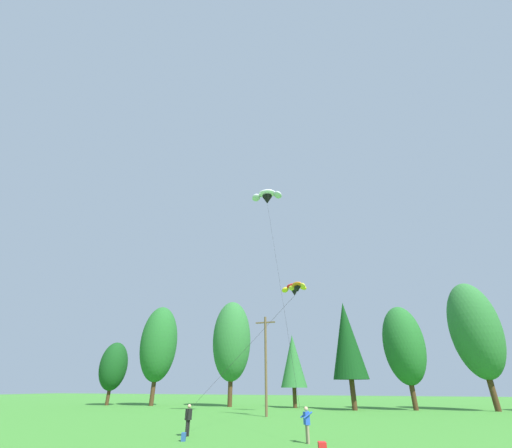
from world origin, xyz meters
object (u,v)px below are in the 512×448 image
Objects in this scene: parafoil_kite_far_orange at (297,287)px; backpack at (184,437)px; kite_flyer_near at (188,417)px; parafoil_kite_high_red_yellow at (294,289)px; picnic_cooler at (322,446)px; kite_flyer_mid at (307,421)px; utility_pole at (266,361)px; parafoil_kite_mid_white at (267,197)px.

backpack is (-3.93, -14.11, -11.73)m from parafoil_kite_far_orange.
kite_flyer_near is 4.23× the size of backpack.
parafoil_kite_high_red_yellow is at bearing 80.67° from kite_flyer_near.
backpack reaches higher than picnic_cooler.
backpack is at bearing -168.23° from kite_flyer_mid.
kite_flyer_near is 3.25× the size of picnic_cooler.
utility_pole is at bearing 114.54° from kite_flyer_mid.
parafoil_kite_mid_white reaches higher than kite_flyer_near.
kite_flyer_near is at bearing -91.56° from utility_pole.
backpack is at bearing 71.50° from picnic_cooler.
picnic_cooler is (3.68, -14.53, -11.76)m from parafoil_kite_far_orange.
utility_pole is at bearing -125.62° from parafoil_kite_high_red_yellow.
kite_flyer_near is 0.07× the size of parafoil_kite_mid_white.
backpack is (0.73, -1.69, -0.79)m from kite_flyer_near.
kite_flyer_near is (-0.40, -14.82, -4.05)m from utility_pole.
utility_pole is 5.65× the size of kite_flyer_mid.
parafoil_kite_high_red_yellow is 1.46× the size of parafoil_kite_far_orange.
utility_pole is 18.36× the size of picnic_cooler.
kite_flyer_mid is 0.13× the size of parafoil_kite_far_orange.
parafoil_kite_mid_white is at bearing 82.85° from kite_flyer_near.
parafoil_kite_mid_white is at bearing -27.77° from backpack.
kite_flyer_mid is 4.23× the size of backpack.
parafoil_kite_high_red_yellow reaches higher than kite_flyer_near.
parafoil_kite_high_red_yellow is at bearing 102.81° from kite_flyer_mid.
parafoil_kite_high_red_yellow is 6.46m from parafoil_kite_far_orange.
parafoil_kite_mid_white is at bearing -64.22° from utility_pole.
utility_pole is 18.69m from parafoil_kite_mid_white.
parafoil_kite_far_orange is 25.33× the size of picnic_cooler.
picnic_cooler is at bearing -75.81° from parafoil_kite_far_orange.
kite_flyer_mid is at bearing -65.46° from utility_pole.
utility_pole is 23.86× the size of backpack.
parafoil_kite_far_orange reaches higher than picnic_cooler.
parafoil_kite_mid_white reaches higher than backpack.
parafoil_kite_mid_white is 56.97× the size of backpack.
utility_pole is 8.45m from parafoil_kite_far_orange.
parafoil_kite_high_red_yellow is at bearing 104.96° from parafoil_kite_far_orange.
picnic_cooler is (1.02, -1.80, -0.83)m from kite_flyer_mid.
parafoil_kite_high_red_yellow is at bearing 76.28° from parafoil_kite_mid_white.
backpack is at bearing -93.34° from parafoil_kite_mid_white.
kite_flyer_mid is at bearing -77.19° from parafoil_kite_high_red_yellow.
kite_flyer_near is 25.79m from parafoil_kite_mid_white.
utility_pole reaches higher than picnic_cooler.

